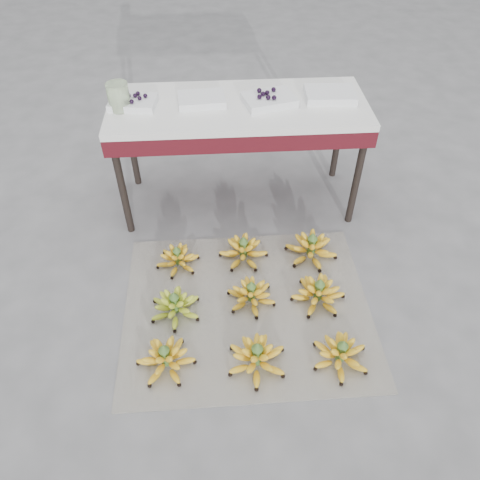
{
  "coord_description": "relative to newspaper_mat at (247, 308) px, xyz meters",
  "views": [
    {
      "loc": [
        -0.1,
        -1.48,
        1.92
      ],
      "look_at": [
        0.02,
        0.24,
        0.26
      ],
      "focal_mm": 35.0,
      "sensor_mm": 36.0,
      "label": 1
    }
  ],
  "objects": [
    {
      "name": "tray_left",
      "position": [
        -0.19,
        0.89,
        0.7
      ],
      "size": [
        0.27,
        0.2,
        0.04
      ],
      "color": "white",
      "rests_on": "vendor_table"
    },
    {
      "name": "bunch_back_right",
      "position": [
        0.39,
        0.35,
        0.06
      ],
      "size": [
        0.34,
        0.34,
        0.18
      ],
      "rotation": [
        0.0,
        0.0,
        0.23
      ],
      "color": "yellow",
      "rests_on": "newspaper_mat"
    },
    {
      "name": "bunch_front_left",
      "position": [
        -0.4,
        -0.31,
        0.06
      ],
      "size": [
        0.33,
        0.33,
        0.16
      ],
      "rotation": [
        0.0,
        0.0,
        -0.27
      ],
      "color": "yellow",
      "rests_on": "newspaper_mat"
    },
    {
      "name": "bunch_mid_right",
      "position": [
        0.37,
        0.02,
        0.06
      ],
      "size": [
        0.27,
        0.27,
        0.17
      ],
      "rotation": [
        0.0,
        0.0,
        -0.0
      ],
      "color": "yellow",
      "rests_on": "newspaper_mat"
    },
    {
      "name": "tray_right",
      "position": [
        0.18,
        0.86,
        0.7
      ],
      "size": [
        0.31,
        0.26,
        0.07
      ],
      "color": "white",
      "rests_on": "vendor_table"
    },
    {
      "name": "bunch_back_center",
      "position": [
        0.01,
        0.35,
        0.06
      ],
      "size": [
        0.29,
        0.29,
        0.16
      ],
      "rotation": [
        0.0,
        0.0,
        -0.08
      ],
      "color": "yellow",
      "rests_on": "newspaper_mat"
    },
    {
      "name": "tray_far_left",
      "position": [
        -0.56,
        0.88,
        0.7
      ],
      "size": [
        0.27,
        0.21,
        0.06
      ],
      "color": "white",
      "rests_on": "vendor_table"
    },
    {
      "name": "vendor_table",
      "position": [
        0.01,
        0.88,
        0.6
      ],
      "size": [
        1.43,
        0.57,
        0.68
      ],
      "color": "black",
      "rests_on": "ground"
    },
    {
      "name": "bunch_front_center",
      "position": [
        0.02,
        -0.33,
        0.06
      ],
      "size": [
        0.3,
        0.3,
        0.17
      ],
      "rotation": [
        0.0,
        0.0,
        -0.07
      ],
      "color": "yellow",
      "rests_on": "newspaper_mat"
    },
    {
      "name": "bunch_front_right",
      "position": [
        0.4,
        -0.34,
        0.06
      ],
      "size": [
        0.29,
        0.29,
        0.16
      ],
      "rotation": [
        0.0,
        0.0,
        0.09
      ],
      "color": "yellow",
      "rests_on": "newspaper_mat"
    },
    {
      "name": "bunch_mid_left",
      "position": [
        -0.36,
        -0.01,
        0.06
      ],
      "size": [
        0.27,
        0.27,
        0.16
      ],
      "rotation": [
        0.0,
        0.0,
        0.06
      ],
      "color": "#96B526",
      "rests_on": "newspaper_mat"
    },
    {
      "name": "ground",
      "position": [
        -0.04,
        -0.0,
        -0.0
      ],
      "size": [
        60.0,
        60.0,
        0.0
      ],
      "primitive_type": "plane",
      "color": "#5F5F61",
      "rests_on": "ground"
    },
    {
      "name": "tray_far_right",
      "position": [
        0.52,
        0.9,
        0.7
      ],
      "size": [
        0.28,
        0.21,
        0.04
      ],
      "color": "white",
      "rests_on": "vendor_table"
    },
    {
      "name": "glass_jar",
      "position": [
        -0.62,
        0.85,
        0.75
      ],
      "size": [
        0.15,
        0.15,
        0.15
      ],
      "primitive_type": "cylinder",
      "rotation": [
        0.0,
        0.0,
        0.42
      ],
      "color": "beige",
      "rests_on": "vendor_table"
    },
    {
      "name": "bunch_back_left",
      "position": [
        -0.36,
        0.32,
        0.05
      ],
      "size": [
        0.27,
        0.27,
        0.14
      ],
      "rotation": [
        0.0,
        0.0,
        -0.18
      ],
      "color": "yellow",
      "rests_on": "newspaper_mat"
    },
    {
      "name": "bunch_mid_center",
      "position": [
        0.02,
        0.04,
        0.06
      ],
      "size": [
        0.3,
        0.3,
        0.15
      ],
      "rotation": [
        0.0,
        0.0,
        0.23
      ],
      "color": "yellow",
      "rests_on": "newspaper_mat"
    },
    {
      "name": "newspaper_mat",
      "position": [
        0.0,
        0.0,
        0.0
      ],
      "size": [
        1.26,
        1.06,
        0.01
      ],
      "primitive_type": "cube",
      "rotation": [
        0.0,
        0.0,
        0.0
      ],
      "color": "silver",
      "rests_on": "ground"
    }
  ]
}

